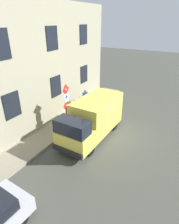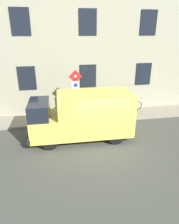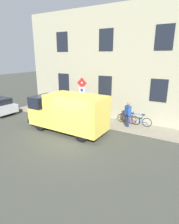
{
  "view_description": "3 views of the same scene",
  "coord_description": "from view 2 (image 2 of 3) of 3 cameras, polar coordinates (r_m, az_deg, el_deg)",
  "views": [
    {
      "loc": [
        -4.22,
        10.27,
        7.02
      ],
      "look_at": [
        1.68,
        0.0,
        1.23
      ],
      "focal_mm": 30.42,
      "sensor_mm": 36.0,
      "label": 1
    },
    {
      "loc": [
        -8.53,
        2.25,
        5.38
      ],
      "look_at": [
        2.04,
        0.34,
        1.04
      ],
      "focal_mm": 32.01,
      "sensor_mm": 36.0,
      "label": 2
    },
    {
      "loc": [
        -8.38,
        -6.1,
        4.81
      ],
      "look_at": [
        1.95,
        -0.12,
        1.23
      ],
      "focal_mm": 30.02,
      "sensor_mm": 36.0,
      "label": 3
    }
  ],
  "objects": [
    {
      "name": "ground_plane",
      "position": [
        10.33,
        3.93,
        -9.44
      ],
      "size": [
        80.0,
        80.0,
        0.0
      ],
      "primitive_type": "plane",
      "color": "#42443B"
    },
    {
      "name": "sidewalk_slab",
      "position": [
        13.42,
        0.25,
        -1.3
      ],
      "size": [
        1.87,
        16.29,
        0.14
      ],
      "primitive_type": "cube",
      "color": "gray",
      "rests_on": "ground_plane"
    },
    {
      "name": "building_facade",
      "position": [
        13.65,
        -0.74,
        16.64
      ],
      "size": [
        0.75,
        14.29,
        8.21
      ],
      "color": "#A09C82",
      "rests_on": "ground_plane"
    },
    {
      "name": "sign_post_stacked",
      "position": [
        11.9,
        -3.98,
        6.17
      ],
      "size": [
        0.16,
        0.56,
        3.1
      ],
      "color": "#474C47",
      "rests_on": "sidewalk_slab"
    },
    {
      "name": "delivery_van",
      "position": [
        10.4,
        -1.8,
        -0.9
      ],
      "size": [
        2.11,
        5.37,
        2.5
      ],
      "rotation": [
        0.0,
        0.0,
        1.55
      ],
      "color": "#EED34F",
      "rests_on": "ground_plane"
    },
    {
      "name": "bicycle_blue",
      "position": [
        14.39,
        11.59,
        1.76
      ],
      "size": [
        0.46,
        1.71,
        0.89
      ],
      "rotation": [
        0.0,
        0.0,
        1.56
      ],
      "color": "black",
      "rests_on": "sidewalk_slab"
    },
    {
      "name": "bicycle_purple",
      "position": [
        14.13,
        8.62,
        1.58
      ],
      "size": [
        0.46,
        1.71,
        0.89
      ],
      "rotation": [
        0.0,
        0.0,
        1.51
      ],
      "color": "black",
      "rests_on": "sidewalk_slab"
    },
    {
      "name": "pedestrian",
      "position": [
        13.46,
        10.05,
        2.98
      ],
      "size": [
        0.43,
        0.48,
        1.72
      ],
      "rotation": [
        0.0,
        0.0,
        5.74
      ],
      "color": "#262B47",
      "rests_on": "sidewalk_slab"
    },
    {
      "name": "litter_bin",
      "position": [
        12.7,
        0.91,
        -0.16
      ],
      "size": [
        0.44,
        0.44,
        0.9
      ],
      "primitive_type": "cylinder",
      "color": "#2D5133",
      "rests_on": "sidewalk_slab"
    }
  ]
}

